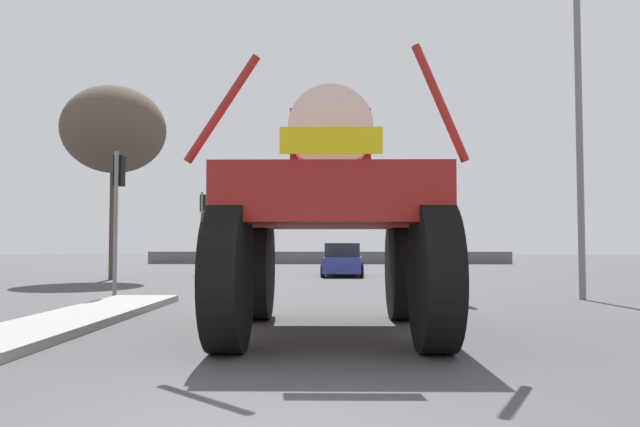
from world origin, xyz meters
The scene contains 11 objects.
ground_plane centered at (0.00, 18.00, 0.00)m, with size 120.00×120.00×0.00m, color #424244.
median_island centered at (-4.37, 7.06, 0.07)m, with size 1.62×8.54×0.15m, color gray.
oversize_sprayer centered at (0.47, 5.57, 1.97)m, with size 3.93×5.82×4.26m.
sedan_ahead centered at (0.88, 23.91, 0.71)m, with size 2.04×4.18×1.52m.
traffic_signal_near_left centered at (-5.44, 11.99, 2.94)m, with size 0.24×0.54×4.03m.
traffic_signal_near_right centered at (3.43, 12.00, 2.55)m, with size 0.24×0.54×3.49m.
traffic_signal_far_left centered at (-6.06, 25.58, 2.94)m, with size 0.24×0.55×4.03m.
traffic_signal_far_right centered at (5.36, 25.58, 2.86)m, with size 0.24×0.55×3.93m.
streetlight_near_right centered at (7.30, 11.95, 5.17)m, with size 2.18×0.24×9.35m.
bare_tree_left centered at (-8.80, 20.76, 6.28)m, with size 4.31×4.31×8.13m.
roadside_barrier centered at (0.00, 40.82, 0.45)m, with size 26.78×0.24×0.90m, color #59595B.
Camera 1 is at (0.58, -4.84, 1.50)m, focal length 34.77 mm.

